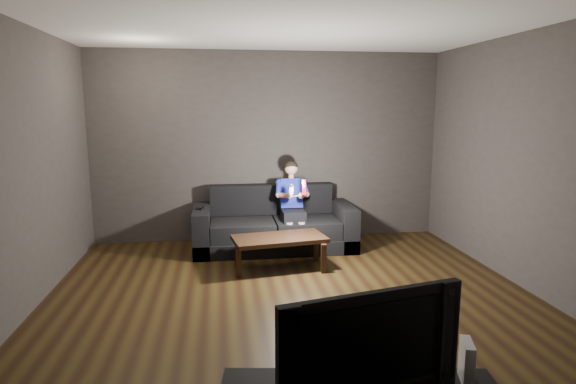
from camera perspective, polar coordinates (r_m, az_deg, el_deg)
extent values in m
plane|color=black|center=(4.86, 0.79, -13.19)|extent=(5.00, 5.00, 0.00)
cube|color=#383231|center=(6.97, -2.31, 5.38)|extent=(5.00, 0.04, 2.70)
cube|color=#383231|center=(2.11, 11.25, -5.84)|extent=(5.00, 0.04, 2.70)
cube|color=#383231|center=(4.81, -30.11, 1.89)|extent=(0.04, 5.00, 2.70)
cube|color=#383231|center=(5.47, 27.72, 2.93)|extent=(0.04, 5.00, 2.70)
cube|color=white|center=(4.53, 0.88, 19.97)|extent=(5.00, 5.00, 0.02)
cube|color=black|center=(6.64, -1.64, -5.90)|extent=(2.16, 0.93, 0.19)
cube|color=black|center=(6.46, -5.38, -4.50)|extent=(0.84, 0.66, 0.23)
cube|color=black|center=(6.55, 2.22, -4.25)|extent=(0.84, 0.66, 0.23)
cube|color=black|center=(6.86, -1.99, -0.81)|extent=(1.73, 0.22, 0.42)
cube|color=black|center=(6.55, -10.16, -4.44)|extent=(0.22, 0.93, 0.59)
cube|color=black|center=(6.76, 6.60, -3.91)|extent=(0.22, 0.93, 0.59)
cube|color=black|center=(6.46, 0.63, -2.78)|extent=(0.30, 0.38, 0.14)
cube|color=#162B9A|center=(6.60, 0.38, -0.12)|extent=(0.30, 0.21, 0.42)
cube|color=yellow|center=(6.50, 0.49, 0.27)|extent=(0.09, 0.09, 0.10)
cube|color=#A82703|center=(6.50, 0.49, 0.26)|extent=(0.06, 0.06, 0.07)
cylinder|color=#E39883|center=(6.56, 0.38, 1.86)|extent=(0.07, 0.07, 0.06)
sphere|color=#E39883|center=(6.55, 0.38, 2.85)|extent=(0.18, 0.18, 0.18)
ellipsoid|color=black|center=(6.55, 0.37, 3.04)|extent=(0.19, 0.19, 0.16)
cylinder|color=#162B9A|center=(6.50, -1.15, 0.39)|extent=(0.08, 0.23, 0.19)
cylinder|color=#162B9A|center=(6.55, 2.06, 0.47)|extent=(0.08, 0.23, 0.19)
cylinder|color=#E39883|center=(6.36, -0.49, -0.24)|extent=(0.14, 0.24, 0.10)
cylinder|color=#E39883|center=(6.40, 1.91, -0.18)|extent=(0.14, 0.24, 0.10)
sphere|color=#E39883|center=(6.27, 0.12, -0.47)|extent=(0.08, 0.08, 0.08)
sphere|color=#E39883|center=(6.30, 1.56, -0.43)|extent=(0.08, 0.08, 0.08)
cylinder|color=#E39883|center=(6.31, 0.18, -5.15)|extent=(0.09, 0.09, 0.34)
cylinder|color=#E39883|center=(6.33, 1.61, -5.10)|extent=(0.09, 0.09, 0.34)
cube|color=red|center=(6.06, 1.90, 0.56)|extent=(0.05, 0.08, 0.20)
cube|color=#780000|center=(6.03, 1.94, 1.04)|extent=(0.03, 0.01, 0.03)
cylinder|color=silver|center=(6.04, 1.94, 0.41)|extent=(0.02, 0.01, 0.02)
ellipsoid|color=silver|center=(6.05, 0.40, 0.22)|extent=(0.09, 0.11, 0.17)
cylinder|color=black|center=(6.00, 0.45, 0.73)|extent=(0.03, 0.02, 0.03)
cube|color=black|center=(6.44, -10.26, -1.89)|extent=(0.06, 0.16, 0.03)
cube|color=black|center=(6.48, -10.25, -1.66)|extent=(0.02, 0.02, 0.00)
cube|color=black|center=(5.75, -1.04, -5.55)|extent=(1.16, 0.71, 0.05)
cube|color=black|center=(5.56, -5.87, -8.29)|extent=(0.06, 0.06, 0.35)
cube|color=black|center=(5.68, 4.24, -7.87)|extent=(0.06, 0.06, 0.35)
cube|color=black|center=(5.99, -6.03, -6.95)|extent=(0.06, 0.06, 0.35)
cube|color=black|center=(6.09, 3.36, -6.60)|extent=(0.06, 0.06, 0.35)
imported|color=black|center=(2.52, 8.79, -16.78)|extent=(0.97, 0.34, 0.56)
cube|color=silver|center=(2.79, 20.40, -18.34)|extent=(0.10, 0.17, 0.22)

